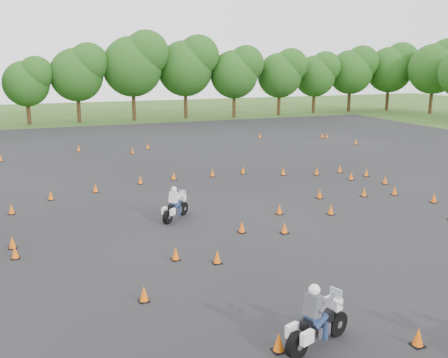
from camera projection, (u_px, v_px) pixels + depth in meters
name	position (u px, v px, depth m)	size (l,w,h in m)	color
ground	(258.00, 227.00, 20.81)	(140.00, 140.00, 0.00)	#2D5119
asphalt_pad	(210.00, 193.00, 26.26)	(62.00, 62.00, 0.00)	black
treeline	(155.00, 83.00, 52.61)	(87.27, 32.24, 10.72)	#1F4914
traffic_cones	(211.00, 189.00, 26.12)	(36.54, 32.86, 0.45)	#E15909
rider_grey	(319.00, 315.00, 11.96)	(2.17, 0.67, 1.67)	#45464D
rider_white	(175.00, 202.00, 21.74)	(1.96, 0.60, 1.52)	beige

